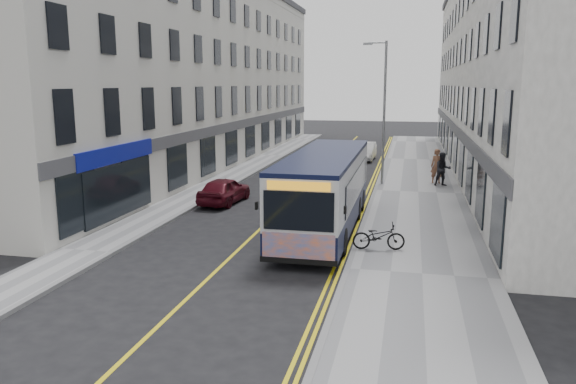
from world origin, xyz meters
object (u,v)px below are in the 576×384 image
at_px(pedestrian_near, 437,166).
at_px(pedestrian_far, 443,169).
at_px(car_white, 365,151).
at_px(streetlamp, 383,108).
at_px(car_maroon, 224,190).
at_px(city_bus, 325,189).
at_px(bicycle, 379,236).

xyz_separation_m(pedestrian_near, pedestrian_far, (0.28, -0.87, -0.04)).
relative_size(pedestrian_near, car_white, 0.48).
bearing_deg(car_white, streetlamp, -79.12).
relative_size(streetlamp, pedestrian_near, 4.10).
bearing_deg(streetlamp, pedestrian_far, 1.53).
xyz_separation_m(pedestrian_far, car_maroon, (-10.54, -6.48, -0.41)).
distance_m(streetlamp, city_bus, 10.87).
xyz_separation_m(city_bus, pedestrian_near, (4.73, 11.37, -0.59)).
bearing_deg(car_maroon, pedestrian_far, -143.52).
distance_m(streetlamp, pedestrian_near, 4.62).
bearing_deg(pedestrian_far, bicycle, -113.27).
relative_size(city_bus, bicycle, 5.97).
bearing_deg(pedestrian_near, car_white, 111.53).
relative_size(bicycle, car_white, 0.44).
bearing_deg(car_white, pedestrian_near, -62.10).
bearing_deg(streetlamp, car_white, 99.33).
bearing_deg(city_bus, streetlamp, 81.14).
distance_m(city_bus, pedestrian_near, 12.33).
bearing_deg(pedestrian_far, car_maroon, -159.83).
xyz_separation_m(bicycle, pedestrian_near, (2.46, 13.96, 0.51)).
distance_m(city_bus, car_maroon, 6.91).
xyz_separation_m(bicycle, car_maroon, (-7.80, 6.60, 0.06)).
bearing_deg(bicycle, city_bus, 33.25).
height_order(pedestrian_near, car_maroon, pedestrian_near).
relative_size(car_white, car_maroon, 1.07).
relative_size(streetlamp, pedestrian_far, 4.30).
xyz_separation_m(streetlamp, city_bus, (-1.62, -10.40, -2.70)).
distance_m(pedestrian_near, car_white, 11.01).
distance_m(bicycle, car_maroon, 10.22).
distance_m(streetlamp, car_white, 11.58).
bearing_deg(bicycle, car_white, -2.09).
bearing_deg(city_bus, bicycle, -48.86).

